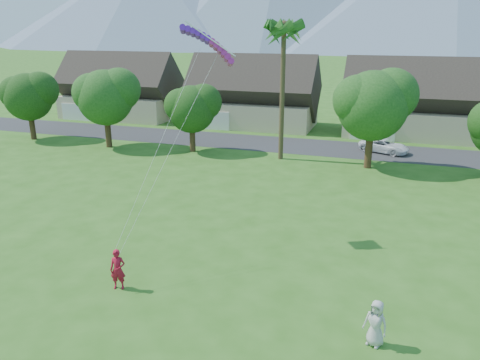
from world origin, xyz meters
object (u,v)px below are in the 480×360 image
at_px(parafoil_kite, 210,41).
at_px(parked_car, 384,146).
at_px(kite_flyer, 118,269).
at_px(watcher, 376,323).

bearing_deg(parafoil_kite, parked_car, 53.27).
xyz_separation_m(kite_flyer, parafoil_kite, (1.74, 7.87, 10.08)).
bearing_deg(watcher, parafoil_kite, 162.12).
distance_m(watcher, parked_car, 31.02).
distance_m(kite_flyer, parafoil_kite, 12.91).
bearing_deg(parafoil_kite, kite_flyer, -116.62).
relative_size(parked_car, parafoil_kite, 1.34).
bearing_deg(parked_car, kite_flyer, -178.47).
bearing_deg(parafoil_kite, watcher, -54.35).
xyz_separation_m(kite_flyer, watcher, (11.70, -0.55, -0.04)).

